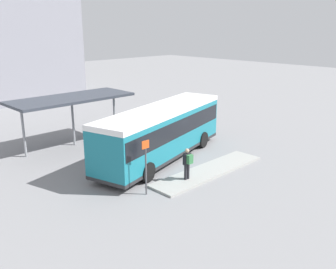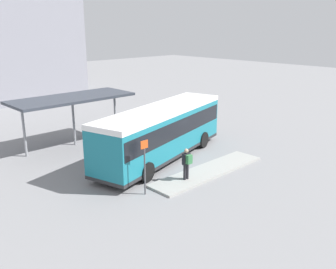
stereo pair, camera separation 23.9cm
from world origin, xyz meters
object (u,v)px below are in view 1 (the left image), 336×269
city_bus (162,129)px  bicycle_green (201,122)px  potted_planter_near_shelter (135,134)px  platform_sign (146,165)px  bicycle_white (189,118)px  pedestrian_waiting (188,162)px  bicycle_blue (196,120)px

city_bus → bicycle_green: 8.73m
potted_planter_near_shelter → platform_sign: platform_sign is taller
bicycle_white → bicycle_green: bearing=-11.0°
potted_planter_near_shelter → bicycle_green: bearing=-2.3°
potted_planter_near_shelter → bicycle_white: bearing=10.1°
pedestrian_waiting → bicycle_white: bearing=-45.9°
bicycle_blue → bicycle_white: (-0.03, 0.76, 0.01)m
bicycle_white → potted_planter_near_shelter: size_ratio=1.49×
pedestrian_waiting → platform_sign: bearing=84.8°
bicycle_blue → bicycle_white: size_ratio=0.98×
bicycle_green → bicycle_white: bearing=-179.2°
bicycle_white → potted_planter_near_shelter: potted_planter_near_shelter is taller
potted_planter_near_shelter → city_bus: bearing=-104.8°
pedestrian_waiting → potted_planter_near_shelter: pedestrian_waiting is taller
pedestrian_waiting → potted_planter_near_shelter: 7.74m
bicycle_white → platform_sign: bearing=-60.8°
city_bus → potted_planter_near_shelter: size_ratio=9.78×
pedestrian_waiting → bicycle_blue: bearing=-48.6°
potted_planter_near_shelter → platform_sign: size_ratio=0.41×
city_bus → bicycle_blue: city_bus is taller
city_bus → pedestrian_waiting: city_bus is taller
bicycle_green → bicycle_white: size_ratio=0.92×
city_bus → platform_sign: size_ratio=4.04×
pedestrian_waiting → city_bus: bearing=-20.5°
pedestrian_waiting → bicycle_blue: 12.30m
bicycle_blue → bicycle_green: bearing=-13.8°
bicycle_white → potted_planter_near_shelter: bearing=-85.0°
bicycle_blue → bicycle_white: 0.76m
platform_sign → bicycle_blue: bearing=31.7°
potted_planter_near_shelter → platform_sign: bearing=-126.1°
bicycle_green → bicycle_blue: (0.19, 0.76, 0.02)m
pedestrian_waiting → platform_sign: (-2.64, 0.33, 0.45)m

